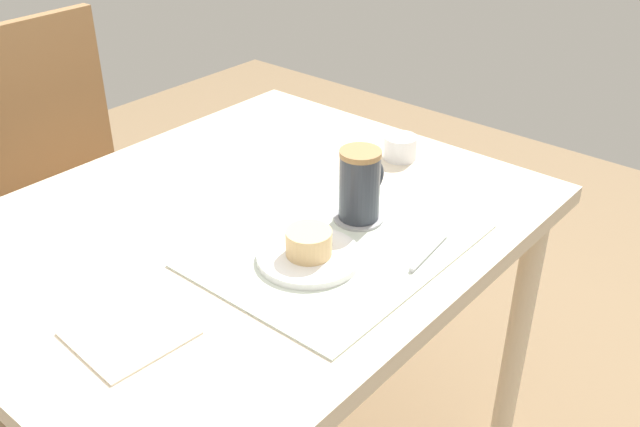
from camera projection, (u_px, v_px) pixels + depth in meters
dining_table at (246, 257)px, 1.34m from camera, size 1.05×0.84×0.71m
wooden_chair at (77, 182)px, 1.89m from camera, size 0.43×0.43×0.91m
placemat at (338, 245)px, 1.22m from camera, size 0.46×0.35×0.00m
pastry_plate at (309, 257)px, 1.17m from camera, size 0.17×0.17×0.01m
pastry at (309, 243)px, 1.16m from camera, size 0.08×0.08×0.04m
coffee_coaster at (358, 218)px, 1.29m from camera, size 0.09×0.09×0.00m
coffee_mug at (360, 184)px, 1.26m from camera, size 0.11×0.07×0.13m
teaspoon at (429, 252)px, 1.19m from camera, size 0.13×0.02×0.01m
paper_napkin at (129, 333)px, 1.02m from camera, size 0.16×0.16×0.00m
sugar_bowl at (400, 147)px, 1.50m from camera, size 0.07×0.07×0.05m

